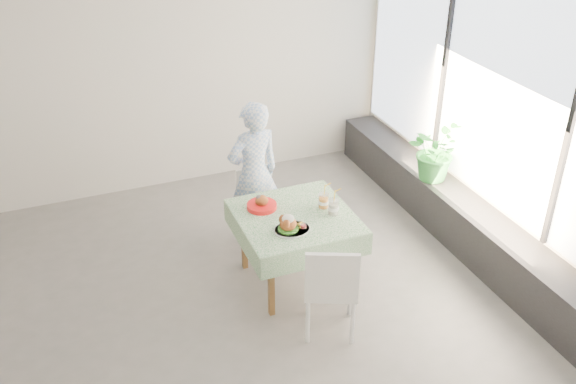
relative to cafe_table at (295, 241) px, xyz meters
name	(u,v)px	position (x,y,z in m)	size (l,w,h in m)	color
floor	(205,309)	(-0.92, -0.09, -0.46)	(6.00, 6.00, 0.00)	#625F5D
wall_back	(137,76)	(-0.92, 2.41, 0.94)	(6.00, 0.02, 2.80)	silver
wall_right	(499,119)	(2.08, -0.09, 0.94)	(0.02, 5.00, 2.80)	silver
window_pane	(501,95)	(2.05, -0.09, 1.19)	(0.01, 4.80, 2.18)	#D1E0F9
window_ledge	(465,224)	(1.88, -0.09, -0.21)	(0.40, 4.80, 0.50)	black
cafe_table	(295,241)	(0.00, 0.00, 0.00)	(1.04, 1.04, 0.74)	brown
chair_far	(260,220)	(-0.07, 0.80, -0.22)	(0.38, 0.38, 0.79)	white
chair_near	(330,303)	(0.01, -0.75, -0.18)	(0.58, 0.58, 0.93)	white
diner	(254,174)	(-0.11, 0.83, 0.32)	(0.57, 0.37, 1.56)	#8EB2E4
main_dish	(290,226)	(-0.14, -0.23, 0.34)	(0.33, 0.33, 0.17)	white
juice_cup_orange	(324,201)	(0.30, 0.03, 0.35)	(0.10, 0.10, 0.28)	white
juice_cup_lemonade	(333,207)	(0.33, -0.11, 0.35)	(0.10, 0.10, 0.29)	white
second_dish	(262,204)	(-0.24, 0.23, 0.32)	(0.28, 0.28, 0.13)	red
potted_plant	(434,150)	(1.83, 0.53, 0.37)	(0.59, 0.51, 0.66)	#297B2D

